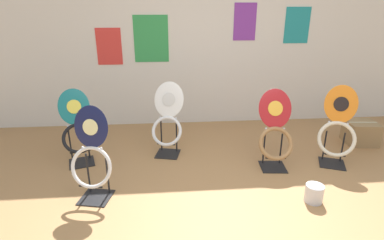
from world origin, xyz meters
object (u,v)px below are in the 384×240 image
object	(u,v)px
toilet_seat_display_orange_sun	(337,132)
storage_box	(361,133)
toilet_seat_display_crimson_swirl	(275,133)
toilet_seat_display_teal_sax	(77,130)
toilet_seat_display_white_plain	(168,122)
toilet_seat_display_navy_moon	(92,156)
paint_can	(314,193)

from	to	relation	value
toilet_seat_display_orange_sun	storage_box	xyz separation A→B (m)	(0.67, 0.53, -0.25)
toilet_seat_display_crimson_swirl	toilet_seat_display_teal_sax	xyz separation A→B (m)	(-2.24, 0.29, -0.01)
toilet_seat_display_white_plain	toilet_seat_display_teal_sax	bearing A→B (deg)	-171.80
toilet_seat_display_navy_moon	paint_can	world-z (taller)	toilet_seat_display_navy_moon
paint_can	storage_box	world-z (taller)	storage_box
toilet_seat_display_teal_sax	toilet_seat_display_navy_moon	bearing A→B (deg)	-66.06
storage_box	toilet_seat_display_white_plain	bearing A→B (deg)	-178.16
toilet_seat_display_white_plain	toilet_seat_display_orange_sun	distance (m)	1.97
paint_can	toilet_seat_display_white_plain	bearing A→B (deg)	139.63
toilet_seat_display_white_plain	toilet_seat_display_crimson_swirl	xyz separation A→B (m)	(1.20, -0.44, 0.00)
toilet_seat_display_navy_moon	toilet_seat_display_white_plain	bearing A→B (deg)	52.13
toilet_seat_display_white_plain	toilet_seat_display_orange_sun	bearing A→B (deg)	-13.24
toilet_seat_display_orange_sun	toilet_seat_display_teal_sax	bearing A→B (deg)	174.18
toilet_seat_display_teal_sax	paint_can	world-z (taller)	toilet_seat_display_teal_sax
toilet_seat_display_white_plain	storage_box	distance (m)	2.61
toilet_seat_display_orange_sun	storage_box	distance (m)	0.90
paint_can	toilet_seat_display_navy_moon	bearing A→B (deg)	173.21
toilet_seat_display_navy_moon	storage_box	xyz separation A→B (m)	(3.30, 0.99, -0.29)
toilet_seat_display_teal_sax	storage_box	xyz separation A→B (m)	(3.63, 0.23, -0.26)
toilet_seat_display_orange_sun	toilet_seat_display_navy_moon	bearing A→B (deg)	-170.19
toilet_seat_display_teal_sax	paint_can	xyz separation A→B (m)	(2.39, -1.00, -0.32)
toilet_seat_display_white_plain	storage_box	xyz separation A→B (m)	(2.59, 0.08, -0.26)
storage_box	toilet_seat_display_crimson_swirl	bearing A→B (deg)	-159.49
toilet_seat_display_navy_moon	toilet_seat_display_teal_sax	bearing A→B (deg)	113.94
toilet_seat_display_navy_moon	paint_can	xyz separation A→B (m)	(2.06, -0.24, -0.35)
toilet_seat_display_orange_sun	toilet_seat_display_navy_moon	world-z (taller)	toilet_seat_display_orange_sun
paint_can	storage_box	size ratio (longest dim) A/B	0.43
toilet_seat_display_orange_sun	toilet_seat_display_crimson_swirl	xyz separation A→B (m)	(-0.72, 0.01, 0.01)
storage_box	toilet_seat_display_teal_sax	bearing A→B (deg)	-176.33
storage_box	paint_can	bearing A→B (deg)	-135.19
toilet_seat_display_white_plain	toilet_seat_display_orange_sun	size ratio (longest dim) A/B	0.95
toilet_seat_display_crimson_swirl	storage_box	world-z (taller)	toilet_seat_display_crimson_swirl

